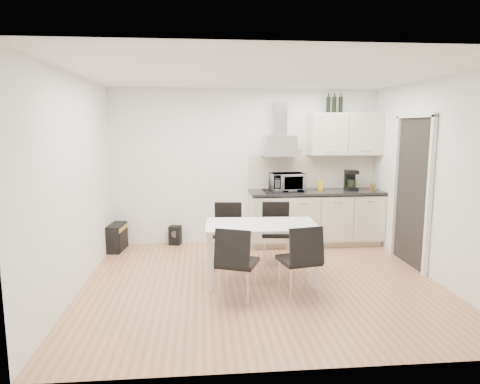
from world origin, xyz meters
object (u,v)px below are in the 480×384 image
object	(u,v)px
kitchenette	(318,196)
chair_near_right	(299,261)
chair_far_right	(276,234)
chair_far_left	(228,234)
floor_speaker	(175,235)
dining_table	(261,230)
guitar_amp	(117,237)
chair_near_left	(238,263)

from	to	relation	value
kitchenette	chair_near_right	size ratio (longest dim) A/B	2.86
chair_far_right	chair_far_left	bearing A→B (deg)	3.88
floor_speaker	dining_table	bearing A→B (deg)	-43.68
dining_table	floor_speaker	world-z (taller)	dining_table
chair_far_right	guitar_amp	size ratio (longest dim) A/B	1.65
dining_table	chair_far_left	bearing A→B (deg)	121.63
guitar_amp	floor_speaker	world-z (taller)	guitar_amp
chair_near_right	floor_speaker	bearing A→B (deg)	111.28
chair_near_left	floor_speaker	world-z (taller)	chair_near_left
kitchenette	floor_speaker	size ratio (longest dim) A/B	7.97
dining_table	chair_far_left	xyz separation A→B (m)	(-0.38, 0.70, -0.23)
dining_table	guitar_amp	xyz separation A→B (m)	(-2.12, 1.55, -0.46)
chair_far_left	chair_near_right	bearing A→B (deg)	125.53
floor_speaker	kitchenette	bearing A→B (deg)	8.58
chair_near_left	chair_near_right	bearing A→B (deg)	23.93
chair_near_right	floor_speaker	size ratio (longest dim) A/B	2.78
kitchenette	chair_far_right	world-z (taller)	kitchenette
chair_far_right	guitar_amp	distance (m)	2.60
kitchenette	dining_table	world-z (taller)	kitchenette
kitchenette	floor_speaker	bearing A→B (deg)	176.05
dining_table	chair_far_right	distance (m)	0.77
chair_far_right	kitchenette	bearing A→B (deg)	-125.11
chair_far_right	chair_near_left	world-z (taller)	same
dining_table	guitar_amp	distance (m)	2.67
chair_near_right	chair_far_right	bearing A→B (deg)	80.08
chair_far_left	guitar_amp	distance (m)	1.95
chair_near_left	dining_table	bearing A→B (deg)	82.15
chair_far_left	floor_speaker	bearing A→B (deg)	-47.27
kitchenette	chair_near_left	distance (m)	2.77
chair_far_left	guitar_amp	size ratio (longest dim) A/B	1.65
guitar_amp	floor_speaker	distance (m)	0.95
dining_table	chair_far_left	size ratio (longest dim) A/B	1.65
chair_near_left	chair_near_right	size ratio (longest dim) A/B	1.00
kitchenette	chair_near_left	bearing A→B (deg)	-124.26
floor_speaker	guitar_amp	bearing A→B (deg)	-152.19
guitar_amp	kitchenette	bearing A→B (deg)	7.98
chair_far_right	dining_table	bearing A→B (deg)	71.51
kitchenette	guitar_amp	distance (m)	3.37
chair_near_right	floor_speaker	world-z (taller)	chair_near_right
chair_near_left	guitar_amp	xyz separation A→B (m)	(-1.77, 2.18, -0.23)
guitar_amp	chair_far_right	bearing A→B (deg)	-13.44
chair_far_left	chair_near_right	size ratio (longest dim) A/B	1.00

